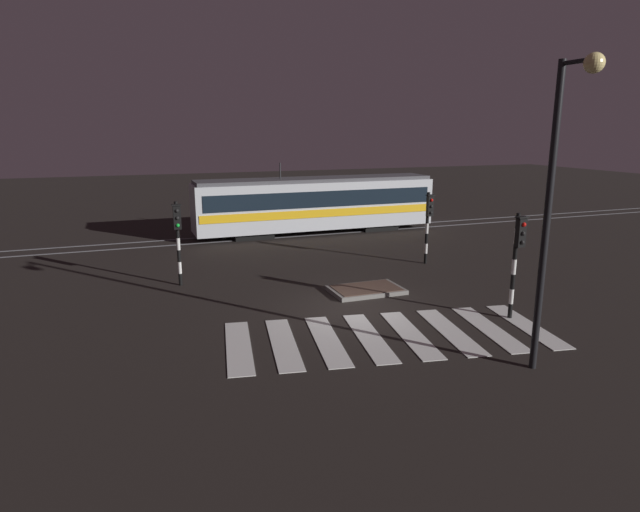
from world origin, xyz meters
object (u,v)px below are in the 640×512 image
traffic_light_corner_far_right (429,217)px  tram (316,204)px  street_lamp_near_kerb (558,183)px  traffic_light_corner_far_left (178,231)px  traffic_light_corner_near_right (517,250)px

traffic_light_corner_far_right → tram: tram is taller
traffic_light_corner_far_right → street_lamp_near_kerb: bearing=-106.6°
traffic_light_corner_far_left → traffic_light_corner_far_right: 10.92m
traffic_light_corner_far_left → street_lamp_near_kerb: bearing=-54.9°
street_lamp_near_kerb → tram: 19.81m
traffic_light_corner_near_right → tram: size_ratio=0.24×
traffic_light_corner_far_left → traffic_light_corner_near_right: traffic_light_corner_near_right is taller
traffic_light_corner_far_left → street_lamp_near_kerb: size_ratio=0.44×
traffic_light_corner_far_left → traffic_light_corner_near_right: 12.29m
traffic_light_corner_near_right → tram: bearing=93.3°
traffic_light_corner_far_left → tram: 12.23m
traffic_light_corner_far_right → tram: bearing=104.0°
street_lamp_near_kerb → traffic_light_corner_far_right: bearing=73.4°
traffic_light_corner_far_left → traffic_light_corner_far_right: size_ratio=1.02×
traffic_light_corner_far_left → street_lamp_near_kerb: street_lamp_near_kerb is taller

